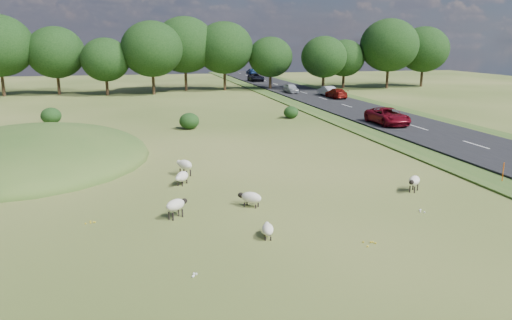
{
  "coord_description": "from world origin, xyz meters",
  "views": [
    {
      "loc": [
        -4.68,
        -23.86,
        7.85
      ],
      "look_at": [
        2.0,
        4.0,
        1.0
      ],
      "focal_mm": 35.0,
      "sensor_mm": 36.0,
      "label": 1
    }
  ],
  "objects_px": {
    "sheep_2": "(251,197)",
    "car_3": "(291,88)",
    "sheep_3": "(176,205)",
    "sheep_4": "(268,229)",
    "car_5": "(256,77)",
    "car_7": "(388,116)",
    "sheep_1": "(182,177)",
    "car_1": "(336,93)",
    "marker_post": "(503,173)",
    "car_2": "(251,71)",
    "sheep_0": "(185,165)",
    "car_4": "(327,91)",
    "sheep_5": "(414,181)"
  },
  "relations": [
    {
      "from": "car_3",
      "to": "sheep_3",
      "type": "bearing_deg",
      "value": -112.81
    },
    {
      "from": "car_4",
      "to": "car_3",
      "type": "bearing_deg",
      "value": -53.59
    },
    {
      "from": "sheep_5",
      "to": "car_3",
      "type": "distance_m",
      "value": 50.24
    },
    {
      "from": "sheep_2",
      "to": "sheep_1",
      "type": "bearing_deg",
      "value": -16.31
    },
    {
      "from": "sheep_0",
      "to": "car_5",
      "type": "relative_size",
      "value": 0.26
    },
    {
      "from": "marker_post",
      "to": "sheep_5",
      "type": "relative_size",
      "value": 1.08
    },
    {
      "from": "car_5",
      "to": "car_1",
      "type": "bearing_deg",
      "value": -83.09
    },
    {
      "from": "sheep_2",
      "to": "car_3",
      "type": "bearing_deg",
      "value": -68.1
    },
    {
      "from": "sheep_3",
      "to": "sheep_4",
      "type": "relative_size",
      "value": 1.1
    },
    {
      "from": "marker_post",
      "to": "car_1",
      "type": "height_order",
      "value": "car_1"
    },
    {
      "from": "sheep_1",
      "to": "car_1",
      "type": "height_order",
      "value": "car_1"
    },
    {
      "from": "car_1",
      "to": "sheep_3",
      "type": "bearing_deg",
      "value": 59.21
    },
    {
      "from": "sheep_0",
      "to": "car_4",
      "type": "relative_size",
      "value": 0.32
    },
    {
      "from": "car_5",
      "to": "car_7",
      "type": "height_order",
      "value": "car_7"
    },
    {
      "from": "sheep_1",
      "to": "sheep_4",
      "type": "relative_size",
      "value": 1.22
    },
    {
      "from": "marker_post",
      "to": "car_7",
      "type": "relative_size",
      "value": 0.22
    },
    {
      "from": "marker_post",
      "to": "sheep_0",
      "type": "distance_m",
      "value": 18.3
    },
    {
      "from": "marker_post",
      "to": "sheep_1",
      "type": "relative_size",
      "value": 0.9
    },
    {
      "from": "sheep_2",
      "to": "car_5",
      "type": "distance_m",
      "value": 74.8
    },
    {
      "from": "sheep_1",
      "to": "car_2",
      "type": "distance_m",
      "value": 91.68
    },
    {
      "from": "marker_post",
      "to": "car_2",
      "type": "xyz_separation_m",
      "value": [
        6.66,
        92.26,
        0.3
      ]
    },
    {
      "from": "car_3",
      "to": "car_4",
      "type": "relative_size",
      "value": 0.95
    },
    {
      "from": "sheep_1",
      "to": "car_2",
      "type": "xyz_separation_m",
      "value": [
        24.35,
        88.39,
        0.43
      ]
    },
    {
      "from": "marker_post",
      "to": "car_7",
      "type": "bearing_deg",
      "value": 81.43
    },
    {
      "from": "sheep_4",
      "to": "sheep_0",
      "type": "bearing_deg",
      "value": 23.71
    },
    {
      "from": "sheep_3",
      "to": "sheep_4",
      "type": "height_order",
      "value": "sheep_3"
    },
    {
      "from": "car_3",
      "to": "car_4",
      "type": "bearing_deg",
      "value": -53.59
    },
    {
      "from": "car_1",
      "to": "car_4",
      "type": "xyz_separation_m",
      "value": [
        0.0,
        3.38,
        0.02
      ]
    },
    {
      "from": "car_1",
      "to": "car_2",
      "type": "bearing_deg",
      "value": -90.0
    },
    {
      "from": "sheep_0",
      "to": "car_3",
      "type": "relative_size",
      "value": 0.34
    },
    {
      "from": "sheep_0",
      "to": "sheep_4",
      "type": "relative_size",
      "value": 1.23
    },
    {
      "from": "car_5",
      "to": "sheep_2",
      "type": "bearing_deg",
      "value": -103.65
    },
    {
      "from": "car_3",
      "to": "car_7",
      "type": "bearing_deg",
      "value": -90.0
    },
    {
      "from": "sheep_1",
      "to": "car_1",
      "type": "xyz_separation_m",
      "value": [
        24.35,
        36.76,
        0.44
      ]
    },
    {
      "from": "sheep_4",
      "to": "car_1",
      "type": "height_order",
      "value": "car_1"
    },
    {
      "from": "marker_post",
      "to": "car_3",
      "type": "relative_size",
      "value": 0.3
    },
    {
      "from": "car_2",
      "to": "sheep_2",
      "type": "bearing_deg",
      "value": 77.0
    },
    {
      "from": "sheep_3",
      "to": "car_2",
      "type": "height_order",
      "value": "car_2"
    },
    {
      "from": "sheep_3",
      "to": "car_5",
      "type": "distance_m",
      "value": 76.49
    },
    {
      "from": "sheep_2",
      "to": "car_3",
      "type": "relative_size",
      "value": 0.31
    },
    {
      "from": "car_7",
      "to": "car_2",
      "type": "bearing_deg",
      "value": 87.03
    },
    {
      "from": "sheep_1",
      "to": "sheep_2",
      "type": "relative_size",
      "value": 1.09
    },
    {
      "from": "sheep_5",
      "to": "car_5",
      "type": "xyz_separation_m",
      "value": [
        8.63,
        72.3,
        0.38
      ]
    },
    {
      "from": "car_4",
      "to": "sheep_5",
      "type": "bearing_deg",
      "value": 74.34
    },
    {
      "from": "sheep_0",
      "to": "car_7",
      "type": "distance_m",
      "value": 24.09
    },
    {
      "from": "sheep_3",
      "to": "car_1",
      "type": "relative_size",
      "value": 0.26
    },
    {
      "from": "marker_post",
      "to": "sheep_1",
      "type": "bearing_deg",
      "value": 167.64
    },
    {
      "from": "car_3",
      "to": "car_1",
      "type": "bearing_deg",
      "value": -65.99
    },
    {
      "from": "car_1",
      "to": "sheep_4",
      "type": "bearing_deg",
      "value": 64.48
    },
    {
      "from": "sheep_1",
      "to": "car_3",
      "type": "bearing_deg",
      "value": -175.93
    }
  ]
}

